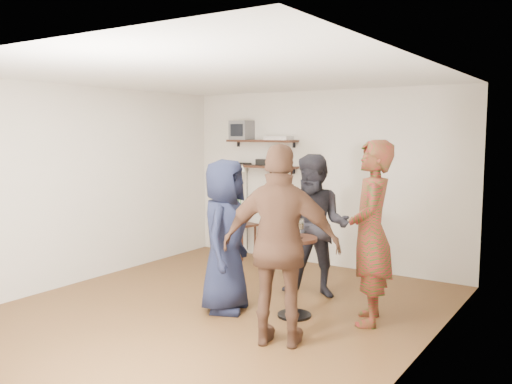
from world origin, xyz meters
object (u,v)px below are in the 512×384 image
(person_dark, at_px, (316,226))
(radio, at_px, (263,162))
(drinks_table, at_px, (295,266))
(dvd_deck, at_px, (279,138))
(person_navy, at_px, (225,236))
(side_table, at_px, (239,229))
(person_plaid, at_px, (371,233))
(crt_monitor, at_px, (242,130))
(person_brown, at_px, (281,246))

(person_dark, bearing_deg, radio, 128.94)
(drinks_table, distance_m, person_dark, 0.85)
(dvd_deck, relative_size, person_navy, 0.24)
(side_table, relative_size, person_plaid, 0.30)
(crt_monitor, relative_size, person_navy, 0.19)
(crt_monitor, relative_size, drinks_table, 0.37)
(radio, distance_m, person_plaid, 3.20)
(person_plaid, relative_size, person_navy, 1.13)
(radio, height_order, person_brown, person_brown)
(side_table, distance_m, person_navy, 2.61)
(person_dark, distance_m, person_navy, 1.19)
(drinks_table, xyz_separation_m, person_brown, (0.27, -0.75, 0.38))
(crt_monitor, height_order, drinks_table, crt_monitor)
(dvd_deck, bearing_deg, person_navy, -72.68)
(radio, xyz_separation_m, person_plaid, (2.53, -1.87, -0.56))
(person_dark, bearing_deg, drinks_table, -90.00)
(radio, height_order, person_navy, person_navy)
(crt_monitor, xyz_separation_m, side_table, (0.07, -0.19, -1.56))
(person_navy, bearing_deg, person_brown, -134.08)
(radio, xyz_separation_m, person_brown, (2.06, -2.89, -0.57))
(radio, height_order, side_table, radio)
(dvd_deck, xyz_separation_m, person_navy, (0.74, -2.39, -1.05))
(person_brown, bearing_deg, person_plaid, -134.98)
(crt_monitor, bearing_deg, dvd_deck, 0.00)
(radio, bearing_deg, person_plaid, -36.42)
(person_brown, bearing_deg, dvd_deck, -78.42)
(crt_monitor, distance_m, person_plaid, 3.63)
(crt_monitor, distance_m, side_table, 1.58)
(radio, distance_m, person_brown, 3.59)
(person_navy, bearing_deg, radio, 5.28)
(crt_monitor, xyz_separation_m, person_navy, (1.43, -2.39, -1.17))
(side_table, bearing_deg, person_plaid, -30.45)
(dvd_deck, relative_size, person_dark, 0.23)
(crt_monitor, bearing_deg, person_navy, -59.12)
(dvd_deck, distance_m, person_dark, 2.17)
(radio, bearing_deg, dvd_deck, 0.00)
(drinks_table, relative_size, person_brown, 0.46)
(drinks_table, height_order, person_brown, person_brown)
(dvd_deck, height_order, person_dark, dvd_deck)
(radio, bearing_deg, drinks_table, -50.15)
(drinks_table, bearing_deg, person_dark, 101.23)
(person_plaid, distance_m, person_brown, 1.12)
(crt_monitor, relative_size, person_brown, 0.17)
(crt_monitor, xyz_separation_m, radio, (0.40, 0.00, -0.50))
(dvd_deck, xyz_separation_m, person_brown, (1.77, -2.89, -0.95))
(side_table, height_order, person_brown, person_brown)
(crt_monitor, relative_size, radio, 1.45)
(crt_monitor, bearing_deg, person_brown, -49.64)
(side_table, bearing_deg, person_brown, -48.56)
(person_navy, bearing_deg, crt_monitor, 12.78)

